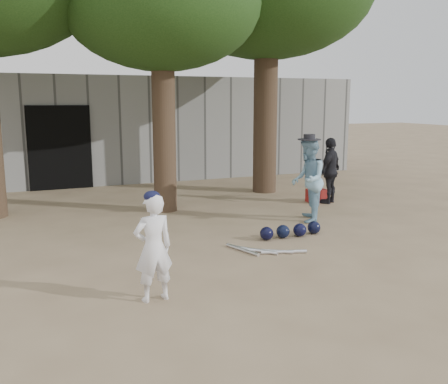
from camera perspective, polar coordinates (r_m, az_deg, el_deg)
name	(u,v)px	position (r m, az deg, el deg)	size (l,w,h in m)	color
ground	(212,277)	(6.77, -1.39, -9.73)	(70.00, 70.00, 0.00)	#937C5E
boy_player	(153,248)	(5.90, -8.08, -6.35)	(0.47, 0.31, 1.28)	white
spectator_blue	(308,180)	(9.77, 9.58, 1.36)	(0.79, 0.62, 1.63)	#82AFC9
spectator_dark	(330,171)	(11.63, 12.04, 2.41)	(0.88, 0.37, 1.50)	black
red_bag	(317,196)	(11.77, 10.54, -0.40)	(0.42, 0.32, 0.30)	#A42A15
back_building	(91,127)	(16.43, -14.92, 7.22)	(16.00, 5.24, 3.00)	gray
helmet_row	(291,231)	(8.72, 7.68, -4.39)	(1.19, 0.28, 0.23)	black
bat_pile	(263,251)	(7.84, 4.47, -6.70)	(1.03, 0.85, 0.06)	silver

